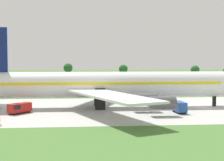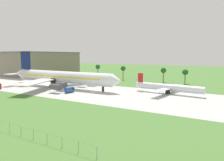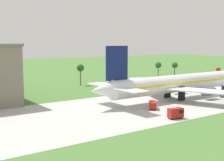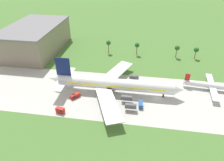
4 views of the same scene
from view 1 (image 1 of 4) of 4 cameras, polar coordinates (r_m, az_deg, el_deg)
name	(u,v)px [view 1 (image 1 of 4)]	position (r m, az deg, el deg)	size (l,w,h in m)	color
ground_plane	(204,107)	(89.10, 14.98, -4.34)	(600.00, 600.00, 0.00)	#477233
taxiway_strip	(204,107)	(89.10, 14.98, -4.34)	(320.00, 44.00, 0.02)	#B2B2AD
jet_airliner	(107,85)	(85.25, -0.90, -0.72)	(75.78, 61.15, 19.74)	white
baggage_tug	(19,108)	(78.79, -15.21, -4.45)	(5.02, 5.49, 2.34)	black
fuel_truck	(179,107)	(78.75, 11.09, -4.32)	(2.28, 5.07, 2.54)	black
palm_tree_row	(154,70)	(140.00, 7.03, 1.76)	(69.03, 3.60, 10.41)	brown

